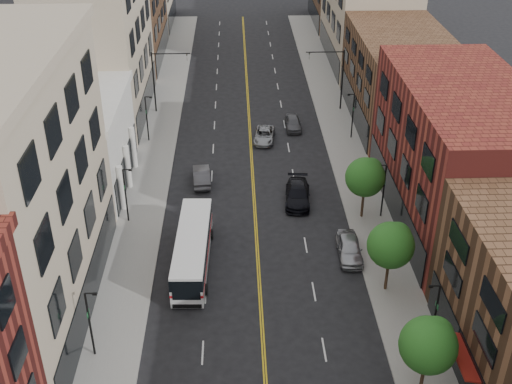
{
  "coord_description": "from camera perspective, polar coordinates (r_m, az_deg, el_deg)",
  "views": [
    {
      "loc": [
        -1.57,
        -23.05,
        30.3
      ],
      "look_at": [
        -0.08,
        20.2,
        5.0
      ],
      "focal_mm": 45.0,
      "sensor_mm": 36.0,
      "label": 1
    }
  ],
  "objects": [
    {
      "name": "bldg_l_far_b",
      "position": [
        95.12,
        -11.71,
        15.85
      ],
      "size": [
        10.0,
        20.0,
        15.0
      ],
      "primitive_type": "cube",
      "color": "brown",
      "rests_on": "ground"
    },
    {
      "name": "city_bus",
      "position": [
        49.88,
        -5.66,
        -4.95
      ],
      "size": [
        2.89,
        10.97,
        2.8
      ],
      "rotation": [
        0.0,
        0.0,
        -0.03
      ],
      "color": "silver",
      "rests_on": "ground"
    },
    {
      "name": "car_lane_c",
      "position": [
        72.46,
        3.31,
        6.16
      ],
      "size": [
        1.74,
        4.18,
        1.42
      ],
      "primitive_type": "imported",
      "rotation": [
        0.0,
        0.0,
        0.02
      ],
      "color": "#4D4D52",
      "rests_on": "ground"
    },
    {
      "name": "lamp_l_3",
      "position": [
        69.35,
        -9.65,
        6.66
      ],
      "size": [
        0.81,
        0.55,
        5.05
      ],
      "color": "black",
      "rests_on": "sidewalk_left"
    },
    {
      "name": "car_lane_behind",
      "position": [
        61.43,
        -4.86,
        1.44
      ],
      "size": [
        1.93,
        4.64,
        1.49
      ],
      "primitive_type": "imported",
      "rotation": [
        0.0,
        0.0,
        3.22
      ],
      "color": "#424145",
      "rests_on": "ground"
    },
    {
      "name": "lamp_r_2",
      "position": [
        55.83,
        11.25,
        0.37
      ],
      "size": [
        0.81,
        0.55,
        5.05
      ],
      "color": "black",
      "rests_on": "sidewalk_right"
    },
    {
      "name": "bldg_l_white",
      "position": [
        62.05,
        -16.21,
        3.96
      ],
      "size": [
        10.0,
        14.0,
        8.0
      ],
      "primitive_type": "cube",
      "color": "silver",
      "rests_on": "ground"
    },
    {
      "name": "bldg_l_far_a",
      "position": [
        75.76,
        -14.02,
        13.11
      ],
      "size": [
        10.0,
        20.0,
        18.0
      ],
      "primitive_type": "cube",
      "color": "tan",
      "rests_on": "ground"
    },
    {
      "name": "sidewalk_left",
      "position": [
        65.98,
        -9.1,
        2.64
      ],
      "size": [
        4.0,
        110.0,
        0.15
      ],
      "primitive_type": "cube",
      "color": "gray",
      "rests_on": "ground"
    },
    {
      "name": "lamp_l_1",
      "position": [
        42.41,
        -14.53,
        -11.01
      ],
      "size": [
        0.81,
        0.55,
        5.05
      ],
      "color": "black",
      "rests_on": "sidewalk_left"
    },
    {
      "name": "signal_mast_left",
      "position": [
        76.03,
        -8.57,
        10.26
      ],
      "size": [
        4.49,
        0.18,
        7.2
      ],
      "color": "black",
      "rests_on": "sidewalk_left"
    },
    {
      "name": "tree_r_1",
      "position": [
        39.25,
        15.17,
        -12.84
      ],
      "size": [
        3.4,
        3.4,
        5.59
      ],
      "color": "black",
      "rests_on": "sidewalk_right"
    },
    {
      "name": "car_parked_far",
      "position": [
        51.57,
        8.3,
        -4.97
      ],
      "size": [
        1.96,
        4.66,
        1.57
      ],
      "primitive_type": "imported",
      "rotation": [
        0.0,
        0.0,
        -0.02
      ],
      "color": "#9FA1A7",
      "rests_on": "ground"
    },
    {
      "name": "lamp_r_1",
      "position": [
        43.22,
        15.61,
        -10.28
      ],
      "size": [
        0.81,
        0.55,
        5.05
      ],
      "color": "black",
      "rests_on": "sidewalk_right"
    },
    {
      "name": "car_lane_a",
      "position": [
        58.26,
        3.72,
        -0.2
      ],
      "size": [
        2.67,
        5.59,
        1.57
      ],
      "primitive_type": "imported",
      "rotation": [
        0.0,
        0.0,
        -0.09
      ],
      "color": "black",
      "rests_on": "ground"
    },
    {
      "name": "car_lane_b",
      "position": [
        69.54,
        0.74,
        5.06
      ],
      "size": [
        2.7,
        4.83,
        1.28
      ],
      "primitive_type": "imported",
      "rotation": [
        0.0,
        0.0,
        -0.13
      ],
      "color": "gray",
      "rests_on": "ground"
    },
    {
      "name": "tree_r_3",
      "position": [
        55.0,
        9.76,
        1.42
      ],
      "size": [
        3.4,
        3.4,
        5.59
      ],
      "color": "black",
      "rests_on": "sidewalk_right"
    },
    {
      "name": "lamp_l_2",
      "position": [
        55.21,
        -11.49,
        -0.03
      ],
      "size": [
        0.81,
        0.55,
        5.05
      ],
      "color": "black",
      "rests_on": "sidewalk_left"
    },
    {
      "name": "bldg_r_far_b",
      "position": [
        93.9,
        9.85,
        15.52
      ],
      "size": [
        10.0,
        22.0,
        14.0
      ],
      "primitive_type": "cube",
      "color": "tan",
      "rests_on": "ground"
    },
    {
      "name": "tree_r_2",
      "position": [
        46.72,
        11.98,
        -4.52
      ],
      "size": [
        3.4,
        3.4,
        5.59
      ],
      "color": "black",
      "rests_on": "sidewalk_right"
    },
    {
      "name": "lamp_r_3",
      "position": [
        69.85,
        8.57,
        6.93
      ],
      "size": [
        0.81,
        0.55,
        5.05
      ],
      "color": "black",
      "rests_on": "sidewalk_right"
    },
    {
      "name": "sidewalk_right",
      "position": [
        66.46,
        8.28,
        2.92
      ],
      "size": [
        4.0,
        110.0,
        0.15
      ],
      "primitive_type": "cube",
      "color": "gray",
      "rests_on": "ground"
    },
    {
      "name": "signal_mast_right",
      "position": [
        76.46,
        7.16,
        10.47
      ],
      "size": [
        4.49,
        0.18,
        7.2
      ],
      "color": "black",
      "rests_on": "sidewalk_right"
    },
    {
      "name": "bldg_r_mid",
      "position": [
        56.11,
        17.59,
        3.14
      ],
      "size": [
        10.0,
        22.0,
        12.0
      ],
      "primitive_type": "cube",
      "color": "maroon",
      "rests_on": "ground"
    },
    {
      "name": "bldg_r_far_a",
      "position": [
        74.93,
        12.68,
        9.84
      ],
      "size": [
        10.0,
        20.0,
        10.0
      ],
      "primitive_type": "cube",
      "color": "brown",
      "rests_on": "ground"
    }
  ]
}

